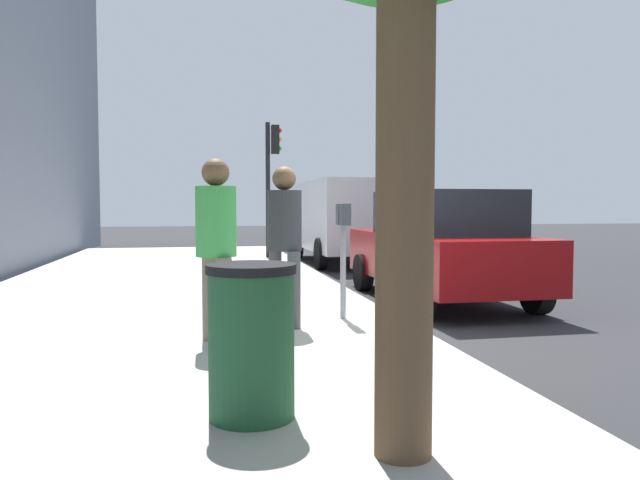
{
  "coord_description": "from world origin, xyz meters",
  "views": [
    {
      "loc": [
        -7.06,
        2.44,
        1.54
      ],
      "look_at": [
        0.94,
        0.88,
        1.08
      ],
      "focal_mm": 34.68,
      "sensor_mm": 36.0,
      "label": 1
    }
  ],
  "objects_px": {
    "parked_van_far": "(343,216)",
    "traffic_signal": "(272,167)",
    "pedestrian_bystander": "(216,234)",
    "trash_bin": "(252,341)",
    "pedestrian_at_meter": "(284,231)",
    "parked_sedan_near": "(441,246)",
    "parking_meter": "(343,236)"
  },
  "relations": [
    {
      "from": "parked_van_far",
      "to": "traffic_signal",
      "type": "relative_size",
      "value": 1.45
    },
    {
      "from": "pedestrian_bystander",
      "to": "traffic_signal",
      "type": "height_order",
      "value": "traffic_signal"
    },
    {
      "from": "trash_bin",
      "to": "pedestrian_at_meter",
      "type": "bearing_deg",
      "value": -11.76
    },
    {
      "from": "traffic_signal",
      "to": "parked_sedan_near",
      "type": "bearing_deg",
      "value": -165.42
    },
    {
      "from": "pedestrian_bystander",
      "to": "parked_sedan_near",
      "type": "distance_m",
      "value": 4.77
    },
    {
      "from": "parking_meter",
      "to": "pedestrian_bystander",
      "type": "height_order",
      "value": "pedestrian_bystander"
    },
    {
      "from": "pedestrian_bystander",
      "to": "traffic_signal",
      "type": "xyz_separation_m",
      "value": [
        10.29,
        -1.75,
        1.32
      ]
    },
    {
      "from": "traffic_signal",
      "to": "pedestrian_at_meter",
      "type": "bearing_deg",
      "value": 174.23
    },
    {
      "from": "pedestrian_at_meter",
      "to": "parked_sedan_near",
      "type": "xyz_separation_m",
      "value": [
        2.27,
        -2.84,
        -0.35
      ]
    },
    {
      "from": "parking_meter",
      "to": "parked_sedan_near",
      "type": "height_order",
      "value": "parked_sedan_near"
    },
    {
      "from": "pedestrian_at_meter",
      "to": "pedestrian_bystander",
      "type": "xyz_separation_m",
      "value": [
        -0.8,
        0.79,
        0.02
      ]
    },
    {
      "from": "parking_meter",
      "to": "trash_bin",
      "type": "xyz_separation_m",
      "value": [
        -3.35,
        1.4,
        -0.51
      ]
    },
    {
      "from": "parking_meter",
      "to": "pedestrian_bystander",
      "type": "distance_m",
      "value": 1.93
    },
    {
      "from": "parking_meter",
      "to": "parked_van_far",
      "type": "distance_m",
      "value": 9.07
    },
    {
      "from": "parked_sedan_near",
      "to": "traffic_signal",
      "type": "height_order",
      "value": "traffic_signal"
    },
    {
      "from": "pedestrian_at_meter",
      "to": "pedestrian_bystander",
      "type": "height_order",
      "value": "pedestrian_bystander"
    },
    {
      "from": "pedestrian_bystander",
      "to": "traffic_signal",
      "type": "bearing_deg",
      "value": 60.58
    },
    {
      "from": "pedestrian_at_meter",
      "to": "traffic_signal",
      "type": "bearing_deg",
      "value": 59.46
    },
    {
      "from": "pedestrian_bystander",
      "to": "pedestrian_at_meter",
      "type": "bearing_deg",
      "value": 25.34
    },
    {
      "from": "parked_van_far",
      "to": "trash_bin",
      "type": "relative_size",
      "value": 5.16
    },
    {
      "from": "pedestrian_bystander",
      "to": "parked_van_far",
      "type": "bearing_deg",
      "value": 50.21
    },
    {
      "from": "pedestrian_bystander",
      "to": "parked_van_far",
      "type": "height_order",
      "value": "parked_van_far"
    },
    {
      "from": "parked_sedan_near",
      "to": "traffic_signal",
      "type": "distance_m",
      "value": 7.65
    },
    {
      "from": "parked_sedan_near",
      "to": "parking_meter",
      "type": "bearing_deg",
      "value": 133.31
    },
    {
      "from": "parking_meter",
      "to": "pedestrian_at_meter",
      "type": "bearing_deg",
      "value": 112.71
    },
    {
      "from": "pedestrian_bystander",
      "to": "trash_bin",
      "type": "bearing_deg",
      "value": -105.56
    },
    {
      "from": "parked_sedan_near",
      "to": "pedestrian_at_meter",
      "type": "bearing_deg",
      "value": 128.67
    },
    {
      "from": "parked_van_far",
      "to": "traffic_signal",
      "type": "bearing_deg",
      "value": 79.85
    },
    {
      "from": "parking_meter",
      "to": "trash_bin",
      "type": "bearing_deg",
      "value": 157.28
    },
    {
      "from": "trash_bin",
      "to": "traffic_signal",
      "type": "bearing_deg",
      "value": -7.24
    },
    {
      "from": "traffic_signal",
      "to": "pedestrian_bystander",
      "type": "bearing_deg",
      "value": 170.33
    },
    {
      "from": "pedestrian_at_meter",
      "to": "trash_bin",
      "type": "distance_m",
      "value": 3.15
    }
  ]
}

